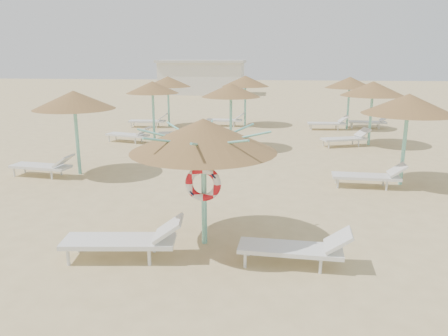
# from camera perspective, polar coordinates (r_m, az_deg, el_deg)

# --- Properties ---
(ground) EXTENTS (120.00, 120.00, 0.00)m
(ground) POSITION_cam_1_polar(r_m,az_deg,el_deg) (9.02, 0.30, -9.91)
(ground) COLOR tan
(ground) RESTS_ON ground
(main_palapa) EXTENTS (2.86, 2.86, 2.56)m
(main_palapa) POSITION_cam_1_polar(r_m,az_deg,el_deg) (8.42, -2.72, 4.18)
(main_palapa) COLOR #77CEBC
(main_palapa) RESTS_ON ground
(lounger_main_a) EXTENTS (2.30, 0.91, 0.82)m
(lounger_main_a) POSITION_cam_1_polar(r_m,az_deg,el_deg) (8.47, -12.55, -9.09)
(lounger_main_a) COLOR silver
(lounger_main_a) RESTS_ON ground
(lounger_main_b) EXTENTS (2.05, 0.73, 0.73)m
(lounger_main_b) POSITION_cam_1_polar(r_m,az_deg,el_deg) (8.15, 9.60, -10.21)
(lounger_main_b) COLOR silver
(lounger_main_b) RESTS_ON ground
(palapa_field) EXTENTS (14.34, 13.33, 2.69)m
(palapa_field) POSITION_cam_1_polar(r_m,az_deg,el_deg) (18.84, 4.23, 10.12)
(palapa_field) COLOR #77CEBC
(palapa_field) RESTS_ON ground
(service_hut) EXTENTS (8.40, 4.40, 3.25)m
(service_hut) POSITION_cam_1_polar(r_m,az_deg,el_deg) (43.76, -2.89, 11.80)
(service_hut) COLOR silver
(service_hut) RESTS_ON ground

